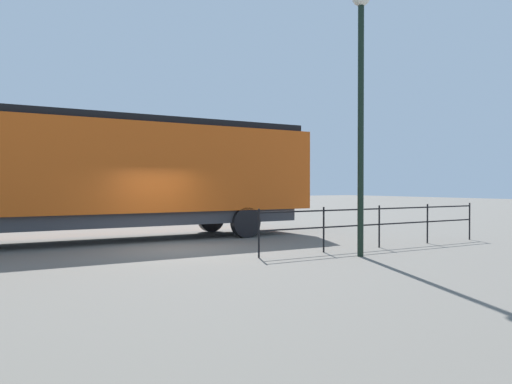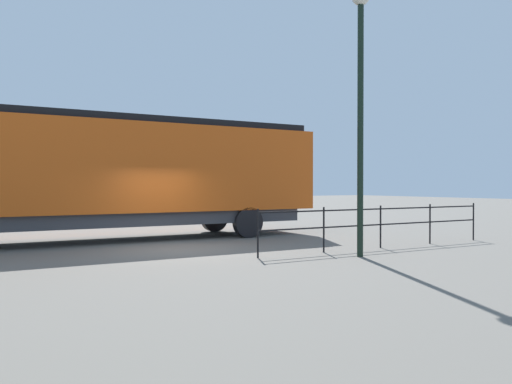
# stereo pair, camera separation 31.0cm
# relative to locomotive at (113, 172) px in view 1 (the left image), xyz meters

# --- Properties ---
(ground_plane) EXTENTS (120.00, 120.00, 0.00)m
(ground_plane) POSITION_rel_locomotive_xyz_m (3.24, 0.93, -2.34)
(ground_plane) COLOR #666059
(locomotive) EXTENTS (3.11, 15.52, 4.19)m
(locomotive) POSITION_rel_locomotive_xyz_m (0.00, 0.00, 0.00)
(locomotive) COLOR #D15114
(locomotive) RESTS_ON ground_plane
(lamp_post) EXTENTS (0.49, 0.49, 7.11)m
(lamp_post) POSITION_rel_locomotive_xyz_m (7.24, 4.52, 2.43)
(lamp_post) COLOR black
(lamp_post) RESTS_ON ground_plane
(platform_fence) EXTENTS (0.05, 8.65, 1.28)m
(platform_fence) POSITION_rel_locomotive_xyz_m (6.06, 6.37, -1.51)
(platform_fence) COLOR black
(platform_fence) RESTS_ON ground_plane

